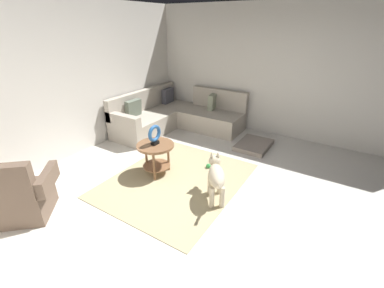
{
  "coord_description": "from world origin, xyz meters",
  "views": [
    {
      "loc": [
        -2.7,
        -1.38,
        2.31
      ],
      "look_at": [
        0.45,
        0.6,
        0.55
      ],
      "focal_mm": 24.23,
      "sensor_mm": 36.0,
      "label": 1
    }
  ],
  "objects": [
    {
      "name": "wall_back",
      "position": [
        0.0,
        2.94,
        1.35
      ],
      "size": [
        6.0,
        0.12,
        2.7
      ],
      "primitive_type": "cube",
      "color": "silver",
      "rests_on": "ground_plane"
    },
    {
      "name": "side_table",
      "position": [
        0.15,
        1.1,
        0.42
      ],
      "size": [
        0.6,
        0.6,
        0.54
      ],
      "color": "brown",
      "rests_on": "ground_plane"
    },
    {
      "name": "dog",
      "position": [
        0.06,
        -0.04,
        0.38
      ],
      "size": [
        0.74,
        0.51,
        0.63
      ],
      "rotation": [
        0.0,
        0.0,
        5.29
      ],
      "color": "beige",
      "rests_on": "ground_plane"
    },
    {
      "name": "area_rug",
      "position": [
        0.15,
        0.7,
        0.01
      ],
      "size": [
        2.3,
        1.9,
        0.01
      ],
      "primitive_type": "cube",
      "color": "tan",
      "rests_on": "ground_plane"
    },
    {
      "name": "dog_bed_mat",
      "position": [
        1.98,
        0.08,
        0.04
      ],
      "size": [
        0.8,
        0.6,
        0.09
      ],
      "primitive_type": "cube",
      "color": "gray",
      "rests_on": "ground_plane"
    },
    {
      "name": "torus_sculpture",
      "position": [
        0.15,
        1.1,
        0.71
      ],
      "size": [
        0.28,
        0.08,
        0.33
      ],
      "color": "black",
      "rests_on": "side_table"
    },
    {
      "name": "sectional_couch",
      "position": [
        1.99,
        2.01,
        0.29
      ],
      "size": [
        2.2,
        2.25,
        0.88
      ],
      "color": "#B2A899",
      "rests_on": "ground_plane"
    },
    {
      "name": "ground_plane",
      "position": [
        0.0,
        0.0,
        -0.05
      ],
      "size": [
        6.0,
        6.0,
        0.1
      ],
      "primitive_type": "cube",
      "color": "silver"
    },
    {
      "name": "wall_right",
      "position": [
        2.94,
        0.0,
        1.35
      ],
      "size": [
        0.12,
        6.0,
        2.7
      ],
      "primitive_type": "cube",
      "color": "silver",
      "rests_on": "ground_plane"
    },
    {
      "name": "dog_toy_ball",
      "position": [
        0.76,
        0.45,
        0.04
      ],
      "size": [
        0.08,
        0.08,
        0.08
      ],
      "primitive_type": "sphere",
      "color": "green",
      "rests_on": "ground_plane"
    },
    {
      "name": "armchair",
      "position": [
        -1.6,
        1.87,
        0.32
      ],
      "size": [
        0.98,
        1.0,
        0.88
      ],
      "rotation": [
        0.0,
        0.0,
        -0.83
      ],
      "color": "brown",
      "rests_on": "ground_plane"
    }
  ]
}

